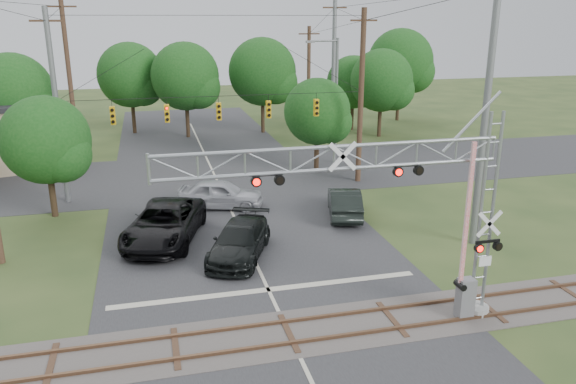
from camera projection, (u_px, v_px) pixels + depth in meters
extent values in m
plane|color=#2B3F1D|center=(304.00, 366.00, 18.29)|extent=(160.00, 160.00, 0.00)
cube|color=#2C2C2F|center=(249.00, 249.00, 27.55)|extent=(14.00, 90.00, 0.02)
cube|color=#2C2C2F|center=(214.00, 175.00, 40.51)|extent=(90.00, 12.00, 0.02)
cube|color=#4C4541|center=(289.00, 334.00, 20.14)|extent=(90.00, 3.20, 0.05)
cube|color=brown|center=(294.00, 343.00, 19.45)|extent=(90.00, 0.12, 0.14)
cube|color=brown|center=(284.00, 322.00, 20.78)|extent=(90.00, 0.12, 0.14)
cylinder|color=gray|center=(476.00, 309.00, 21.52)|extent=(0.97, 0.97, 0.32)
cube|color=silver|center=(485.00, 261.00, 20.57)|extent=(0.49, 0.03, 0.38)
cube|color=slate|center=(465.00, 299.00, 20.98)|extent=(0.60, 0.49, 1.62)
cube|color=red|center=(467.00, 216.00, 19.93)|extent=(0.15, 0.10, 5.41)
cylinder|color=slate|center=(57.00, 109.00, 32.89)|extent=(0.32, 0.32, 11.50)
cylinder|color=#3D251C|center=(361.00, 98.00, 37.31)|extent=(0.36, 0.36, 11.50)
cylinder|color=black|center=(218.00, 96.00, 34.97)|extent=(19.00, 0.03, 0.03)
cube|color=gold|center=(113.00, 115.00, 33.77)|extent=(0.30, 0.30, 1.10)
cube|color=gold|center=(167.00, 113.00, 34.51)|extent=(0.30, 0.30, 1.10)
cube|color=gold|center=(219.00, 111.00, 35.25)|extent=(0.30, 0.30, 1.10)
cube|color=gold|center=(269.00, 109.00, 36.00)|extent=(0.30, 0.30, 1.10)
cube|color=gold|center=(316.00, 108.00, 36.74)|extent=(0.30, 0.30, 1.10)
imported|color=black|center=(164.00, 223.00, 28.30)|extent=(5.01, 7.44, 1.89)
imported|color=black|center=(240.00, 241.00, 26.45)|extent=(4.20, 5.95, 1.60)
imported|color=#A4A5AC|center=(221.00, 194.00, 33.32)|extent=(5.38, 3.43, 1.71)
imported|color=black|center=(345.00, 202.00, 31.99)|extent=(2.96, 5.21, 1.63)
cylinder|color=slate|center=(336.00, 102.00, 42.56)|extent=(0.21, 0.21, 9.45)
cylinder|color=slate|center=(324.00, 41.00, 40.97)|extent=(2.10, 0.13, 0.13)
cube|color=slate|center=(310.00, 42.00, 40.74)|extent=(0.63, 0.26, 0.16)
cylinder|color=#3D251C|center=(70.00, 86.00, 40.55)|extent=(0.34, 0.34, 12.31)
cube|color=#3D251C|center=(61.00, 6.00, 38.93)|extent=(2.00, 0.12, 0.12)
cylinder|color=slate|center=(333.00, 77.00, 46.40)|extent=(0.34, 0.34, 12.34)
cube|color=#3D251C|center=(335.00, 8.00, 44.78)|extent=(2.00, 0.12, 0.12)
cylinder|color=slate|center=(485.00, 117.00, 26.41)|extent=(0.34, 0.34, 12.82)
cylinder|color=#3D251C|center=(309.00, 82.00, 53.05)|extent=(0.34, 0.34, 10.14)
cube|color=#3D251C|center=(309.00, 34.00, 51.75)|extent=(2.00, 0.12, 0.12)
cylinder|color=#332417|center=(20.00, 138.00, 43.54)|extent=(0.36, 0.36, 3.86)
sphere|color=#134513|center=(13.00, 92.00, 42.49)|extent=(5.97, 5.97, 5.97)
cylinder|color=#332417|center=(52.00, 190.00, 31.66)|extent=(0.36, 0.36, 3.15)
sphere|color=#134513|center=(45.00, 140.00, 30.81)|extent=(4.87, 4.87, 4.87)
cylinder|color=#332417|center=(133.00, 113.00, 54.68)|extent=(0.36, 0.36, 4.00)
sphere|color=#134513|center=(130.00, 75.00, 53.60)|extent=(6.18, 6.18, 6.18)
cylinder|color=#332417|center=(187.00, 116.00, 52.76)|extent=(0.36, 0.36, 4.05)
sphere|color=#134513|center=(185.00, 76.00, 51.66)|extent=(6.26, 6.26, 6.26)
cylinder|color=#332417|center=(263.00, 111.00, 54.89)|extent=(0.36, 0.36, 4.20)
sphere|color=#134513|center=(262.00, 72.00, 53.76)|extent=(6.48, 6.48, 6.48)
cylinder|color=#332417|center=(317.00, 150.00, 41.29)|extent=(0.36, 0.36, 3.12)
sphere|color=#134513|center=(317.00, 112.00, 40.44)|extent=(4.82, 4.82, 4.82)
cylinder|color=#332417|center=(352.00, 113.00, 56.49)|extent=(0.36, 0.36, 3.38)
sphere|color=#134513|center=(353.00, 82.00, 55.57)|extent=(5.22, 5.22, 5.22)
cylinder|color=#332417|center=(380.00, 117.00, 53.14)|extent=(0.36, 0.36, 3.76)
sphere|color=#134513|center=(381.00, 80.00, 52.12)|extent=(5.81, 5.81, 5.81)
cylinder|color=#332417|center=(398.00, 100.00, 61.45)|extent=(0.36, 0.36, 4.51)
sphere|color=#134513|center=(400.00, 62.00, 60.23)|extent=(6.98, 6.98, 6.98)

